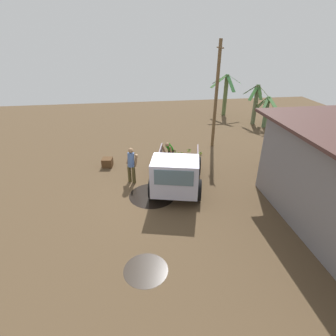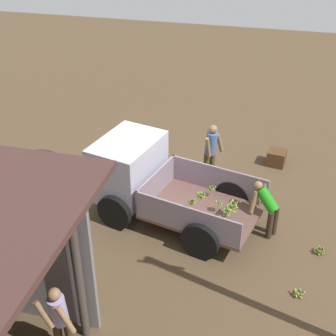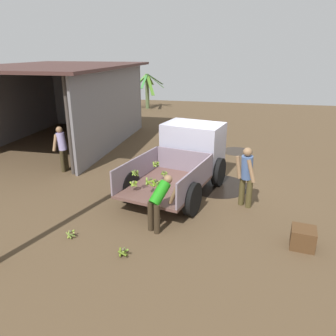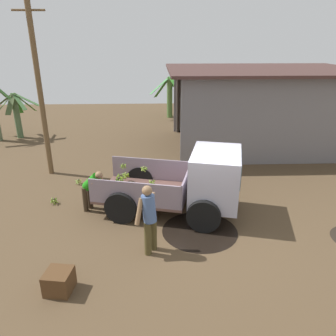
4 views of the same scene
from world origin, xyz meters
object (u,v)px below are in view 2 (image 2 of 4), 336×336
Objects in this scene: cargo_truck at (144,176)px; person_bystander_near_shed at (59,318)px; banana_bunch_on_ground_0 at (299,292)px; person_foreground_visitor at (211,150)px; wooden_crate_0 at (276,158)px; banana_bunch_on_ground_1 at (320,250)px; person_worker_loading at (267,206)px.

cargo_truck reaches higher than person_bystander_near_shed.
banana_bunch_on_ground_0 is at bearing 165.34° from cargo_truck.
cargo_truck is 2.67× the size of person_bystander_near_shed.
person_foreground_visitor is 1.05× the size of person_bystander_near_shed.
person_bystander_near_shed is 8.49m from wooden_crate_0.
person_foreground_visitor is at bearing -57.21° from banana_bunch_on_ground_0.
cargo_truck reaches higher than wooden_crate_0.
person_bystander_near_shed reaches higher than wooden_crate_0.
person_foreground_visitor is 4.85m from banana_bunch_on_ground_0.
banana_bunch_on_ground_1 is (-0.44, -1.47, 0.00)m from banana_bunch_on_ground_0.
wooden_crate_0 is at bearing -81.84° from banana_bunch_on_ground_0.
person_foreground_visitor is 2.68m from person_worker_loading.
banana_bunch_on_ground_1 is (-4.59, -3.92, -0.81)m from person_bystander_near_shed.
cargo_truck reaches higher than person_worker_loading.
cargo_truck is at bearing -28.32° from banana_bunch_on_ground_0.
wooden_crate_0 is (1.20, -3.83, 0.12)m from banana_bunch_on_ground_1.
cargo_truck is 8.42× the size of wooden_crate_0.
person_worker_loading is 0.81× the size of person_bystander_near_shed.
person_worker_loading is 1.55m from banana_bunch_on_ground_1.
banana_bunch_on_ground_1 is (-3.03, 2.55, -0.85)m from person_foreground_visitor.
cargo_truck is at bearing 179.11° from person_bystander_near_shed.
banana_bunch_on_ground_1 is 0.43× the size of wooden_crate_0.
person_worker_loading is (-1.71, 2.06, -0.18)m from person_foreground_visitor.
banana_bunch_on_ground_1 is at bearing -175.16° from cargo_truck.
banana_bunch_on_ground_1 is 4.02m from wooden_crate_0.
person_worker_loading reaches higher than banana_bunch_on_ground_1.
person_bystander_near_shed is at bearing 40.49° from banana_bunch_on_ground_1.
banana_bunch_on_ground_0 is at bearing 73.25° from banana_bunch_on_ground_1.
person_foreground_visitor is at bearing 167.38° from person_bystander_near_shed.
cargo_truck is 4.58m from banana_bunch_on_ground_1.
banana_bunch_on_ground_0 is at bearing 98.16° from wooden_crate_0.
banana_bunch_on_ground_0 is at bearing 121.56° from person_bystander_near_shed.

